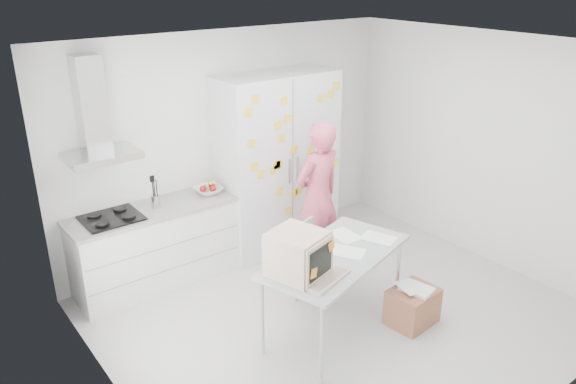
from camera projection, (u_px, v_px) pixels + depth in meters
floor at (337, 314)px, 5.83m from camera, size 4.50×4.00×0.02m
walls at (296, 173)px, 5.85m from camera, size 4.52×4.01×2.70m
ceiling at (348, 48)px, 4.81m from camera, size 4.50×4.00×0.02m
counter_run at (156, 245)px, 6.23m from camera, size 1.84×0.63×1.28m
range_hood at (94, 119)px, 5.51m from camera, size 0.70×0.48×1.01m
tall_cabinet at (276, 163)px, 6.90m from camera, size 1.50×0.68×2.20m
person at (318, 197)px, 6.45m from camera, size 0.69×0.49×1.78m
desk at (313, 257)px, 5.01m from camera, size 1.72×1.19×1.24m
chair at (311, 257)px, 5.93m from camera, size 0.50×0.50×0.87m
cardboard_box at (413, 306)px, 5.62m from camera, size 0.50×0.42×0.41m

